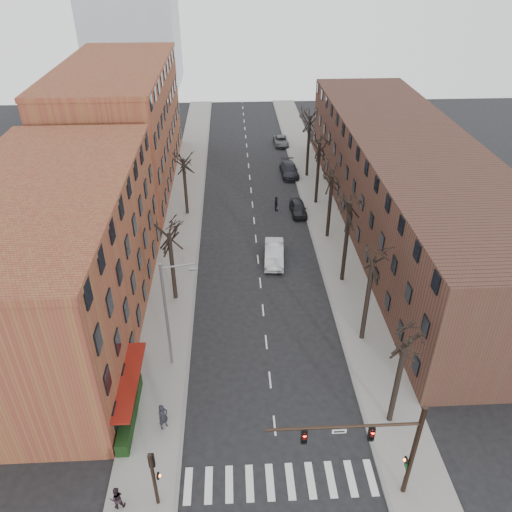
{
  "coord_description": "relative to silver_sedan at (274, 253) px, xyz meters",
  "views": [
    {
      "loc": [
        -2.32,
        -17.37,
        27.02
      ],
      "look_at": [
        -0.48,
        18.4,
        4.0
      ],
      "focal_mm": 35.0,
      "sensor_mm": 36.0,
      "label": 1
    }
  ],
  "objects": [
    {
      "name": "tree_right_a",
      "position": [
        6.04,
        -19.66,
        -0.85
      ],
      "size": [
        5.2,
        5.2,
        10.0
      ],
      "primitive_type": null,
      "color": "black",
      "rests_on": "ground"
    },
    {
      "name": "sidewalk_right",
      "position": [
        6.44,
        11.34,
        -0.78
      ],
      "size": [
        4.0,
        90.0,
        0.15
      ],
      "primitive_type": "cube",
      "color": "gray",
      "rests_on": "ground"
    },
    {
      "name": "pedestrian_a",
      "position": [
        -8.73,
        -19.5,
        0.28
      ],
      "size": [
        0.84,
        0.84,
        1.97
      ],
      "primitive_type": "imported",
      "rotation": [
        0.0,
        0.0,
        0.78
      ],
      "color": "black",
      "rests_on": "sidewalk_left"
    },
    {
      "name": "signal_mast_arm",
      "position": [
        3.89,
        -24.66,
        3.54
      ],
      "size": [
        8.14,
        0.3,
        7.2
      ],
      "color": "black",
      "rests_on": "ground"
    },
    {
      "name": "building_left_near",
      "position": [
        -17.56,
        -8.66,
        5.15
      ],
      "size": [
        12.0,
        26.0,
        12.0
      ],
      "primitive_type": "cube",
      "color": "brown",
      "rests_on": "ground"
    },
    {
      "name": "tree_left_b",
      "position": [
        -9.16,
        10.34,
        -0.85
      ],
      "size": [
        5.2,
        5.2,
        9.5
      ],
      "primitive_type": null,
      "color": "black",
      "rests_on": "ground"
    },
    {
      "name": "tree_left_a",
      "position": [
        -9.16,
        -5.66,
        -0.85
      ],
      "size": [
        5.2,
        5.2,
        9.5
      ],
      "primitive_type": null,
      "color": "black",
      "rests_on": "ground"
    },
    {
      "name": "tree_right_b",
      "position": [
        6.04,
        -11.66,
        -0.85
      ],
      "size": [
        5.2,
        5.2,
        10.8
      ],
      "primitive_type": null,
      "color": "black",
      "rests_on": "ground"
    },
    {
      "name": "tree_right_e",
      "position": [
        6.04,
        12.34,
        -0.85
      ],
      "size": [
        5.2,
        5.2,
        10.8
      ],
      "primitive_type": null,
      "color": "black",
      "rests_on": "ground"
    },
    {
      "name": "silver_sedan",
      "position": [
        0.0,
        0.0,
        0.0
      ],
      "size": [
        2.2,
        5.31,
        1.71
      ],
      "primitive_type": "imported",
      "rotation": [
        0.0,
        0.0,
        -0.08
      ],
      "color": "#B3B6BA",
      "rests_on": "ground"
    },
    {
      "name": "signal_pole_left",
      "position": [
        -8.55,
        -24.61,
        1.76
      ],
      "size": [
        0.47,
        0.44,
        4.4
      ],
      "color": "black",
      "rests_on": "ground"
    },
    {
      "name": "tree_right_c",
      "position": [
        6.04,
        -3.66,
        -0.85
      ],
      "size": [
        5.2,
        5.2,
        11.6
      ],
      "primitive_type": null,
      "color": "black",
      "rests_on": "ground"
    },
    {
      "name": "streetlight",
      "position": [
        -8.59,
        -13.66,
        4.16
      ],
      "size": [
        2.45,
        0.22,
        9.03
      ],
      "color": "slate",
      "rests_on": "ground"
    },
    {
      "name": "parked_car_far",
      "position": [
        3.74,
        32.35,
        -0.23
      ],
      "size": [
        2.22,
        4.55,
        1.25
      ],
      "primitive_type": "imported",
      "rotation": [
        0.0,
        0.0,
        0.03
      ],
      "color": "#55585C",
      "rests_on": "ground"
    },
    {
      "name": "parked_car_mid",
      "position": [
        3.74,
        20.79,
        -0.08
      ],
      "size": [
        2.35,
        5.4,
        1.55
      ],
      "primitive_type": "imported",
      "rotation": [
        0.0,
        0.0,
        0.03
      ],
      "color": "#212129",
      "rests_on": "ground"
    },
    {
      "name": "building_right",
      "position": [
        14.44,
        6.34,
        4.15
      ],
      "size": [
        12.0,
        50.0,
        10.0
      ],
      "primitive_type": "cube",
      "color": "#452820",
      "rests_on": "ground"
    },
    {
      "name": "awning_left",
      "position": [
        -10.96,
        -17.66,
        -0.85
      ],
      "size": [
        1.2,
        7.0,
        0.15
      ],
      "primitive_type": "cube",
      "color": "maroon",
      "rests_on": "ground"
    },
    {
      "name": "parked_car_near",
      "position": [
        3.59,
        9.78,
        -0.14
      ],
      "size": [
        1.83,
        4.27,
        1.44
      ],
      "primitive_type": "imported",
      "rotation": [
        0.0,
        0.0,
        0.03
      ],
      "color": "black",
      "rests_on": "ground"
    },
    {
      "name": "sidewalk_left",
      "position": [
        -9.56,
        11.34,
        -0.78
      ],
      "size": [
        4.0,
        90.0,
        0.15
      ],
      "primitive_type": "cube",
      "color": "gray",
      "rests_on": "ground"
    },
    {
      "name": "pedestrian_crossing",
      "position": [
        1.11,
        10.62,
        0.05
      ],
      "size": [
        0.6,
        1.11,
        1.81
      ],
      "primitive_type": "imported",
      "rotation": [
        0.0,
        0.0,
        1.73
      ],
      "color": "black",
      "rests_on": "ground"
    },
    {
      "name": "tree_right_f",
      "position": [
        6.04,
        20.34,
        -0.85
      ],
      "size": [
        5.2,
        5.2,
        11.6
      ],
      "primitive_type": null,
      "color": "black",
      "rests_on": "ground"
    },
    {
      "name": "building_left_far",
      "position": [
        -17.56,
        20.34,
        6.15
      ],
      "size": [
        12.0,
        28.0,
        14.0
      ],
      "primitive_type": "cube",
      "color": "brown",
      "rests_on": "ground"
    },
    {
      "name": "tree_right_d",
      "position": [
        6.04,
        4.34,
        -0.85
      ],
      "size": [
        5.2,
        5.2,
        10.0
      ],
      "primitive_type": null,
      "color": "black",
      "rests_on": "ground"
    },
    {
      "name": "ground",
      "position": [
        -1.56,
        -23.66,
        -0.85
      ],
      "size": [
        160.0,
        160.0,
        0.0
      ],
      "primitive_type": "plane",
      "color": "black",
      "rests_on": "ground"
    },
    {
      "name": "hedge",
      "position": [
        -11.06,
        -18.66,
        -0.2
      ],
      "size": [
        0.8,
        6.0,
        1.0
      ],
      "primitive_type": "cube",
      "color": "black",
      "rests_on": "sidewalk_left"
    },
    {
      "name": "pedestrian_b",
      "position": [
        -10.75,
        -24.76,
        0.09
      ],
      "size": [
        0.89,
        0.77,
        1.59
      ],
      "primitive_type": "imported",
      "rotation": [
        0.0,
        0.0,
        3.38
      ],
      "color": "black",
      "rests_on": "sidewalk_left"
    }
  ]
}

